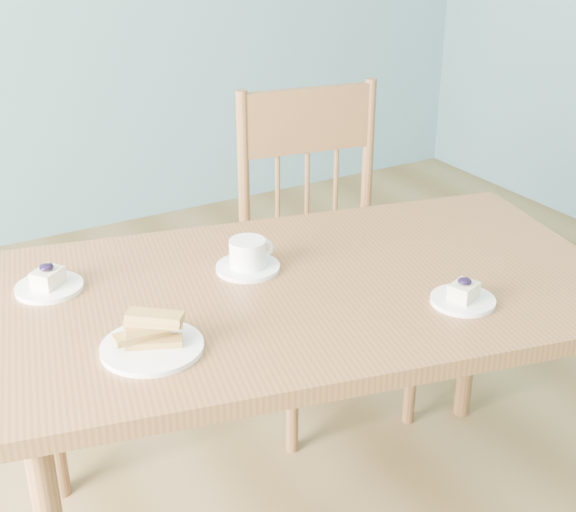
{
  "coord_description": "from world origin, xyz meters",
  "views": [
    {
      "loc": [
        -0.64,
        -1.14,
        1.57
      ],
      "look_at": [
        0.18,
        0.29,
        0.79
      ],
      "focal_mm": 50.0,
      "sensor_mm": 36.0,
      "label": 1
    }
  ],
  "objects_px": {
    "biscotti_plate": "(151,339)",
    "cheesecake_plate_far": "(49,283)",
    "dining_chair": "(325,255)",
    "coffee_cup": "(248,257)",
    "cheesecake_plate_near": "(463,296)",
    "dining_table": "(315,310)"
  },
  "relations": [
    {
      "from": "dining_table",
      "to": "cheesecake_plate_far",
      "type": "xyz_separation_m",
      "value": [
        -0.53,
        0.27,
        0.09
      ]
    },
    {
      "from": "biscotti_plate",
      "to": "cheesecake_plate_far",
      "type": "bearing_deg",
      "value": 106.82
    },
    {
      "from": "dining_chair",
      "to": "biscotti_plate",
      "type": "relative_size",
      "value": 5.0
    },
    {
      "from": "dining_table",
      "to": "dining_chair",
      "type": "xyz_separation_m",
      "value": [
        0.35,
        0.5,
        -0.15
      ]
    },
    {
      "from": "dining_table",
      "to": "dining_chair",
      "type": "relative_size",
      "value": 1.49
    },
    {
      "from": "dining_table",
      "to": "cheesecake_plate_far",
      "type": "height_order",
      "value": "cheesecake_plate_far"
    },
    {
      "from": "dining_chair",
      "to": "coffee_cup",
      "type": "relative_size",
      "value": 6.72
    },
    {
      "from": "cheesecake_plate_far",
      "to": "biscotti_plate",
      "type": "relative_size",
      "value": 0.74
    },
    {
      "from": "dining_table",
      "to": "dining_chair",
      "type": "height_order",
      "value": "dining_chair"
    },
    {
      "from": "dining_chair",
      "to": "coffee_cup",
      "type": "height_order",
      "value": "dining_chair"
    },
    {
      "from": "cheesecake_plate_far",
      "to": "dining_table",
      "type": "bearing_deg",
      "value": -26.52
    },
    {
      "from": "dining_chair",
      "to": "cheesecake_plate_far",
      "type": "relative_size",
      "value": 6.73
    },
    {
      "from": "dining_chair",
      "to": "cheesecake_plate_far",
      "type": "height_order",
      "value": "dining_chair"
    },
    {
      "from": "cheesecake_plate_near",
      "to": "cheesecake_plate_far",
      "type": "relative_size",
      "value": 0.93
    },
    {
      "from": "cheesecake_plate_near",
      "to": "coffee_cup",
      "type": "distance_m",
      "value": 0.5
    },
    {
      "from": "cheesecake_plate_near",
      "to": "coffee_cup",
      "type": "xyz_separation_m",
      "value": [
        -0.33,
        0.38,
        0.02
      ]
    },
    {
      "from": "dining_chair",
      "to": "cheesecake_plate_near",
      "type": "xyz_separation_m",
      "value": [
        -0.12,
        -0.74,
        0.23
      ]
    },
    {
      "from": "cheesecake_plate_near",
      "to": "biscotti_plate",
      "type": "height_order",
      "value": "biscotti_plate"
    },
    {
      "from": "dining_chair",
      "to": "coffee_cup",
      "type": "bearing_deg",
      "value": -131.72
    },
    {
      "from": "dining_chair",
      "to": "cheesecake_plate_near",
      "type": "relative_size",
      "value": 7.21
    },
    {
      "from": "dining_table",
      "to": "biscotti_plate",
      "type": "bearing_deg",
      "value": -156.04
    },
    {
      "from": "dining_table",
      "to": "cheesecake_plate_far",
      "type": "relative_size",
      "value": 10.05
    }
  ]
}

